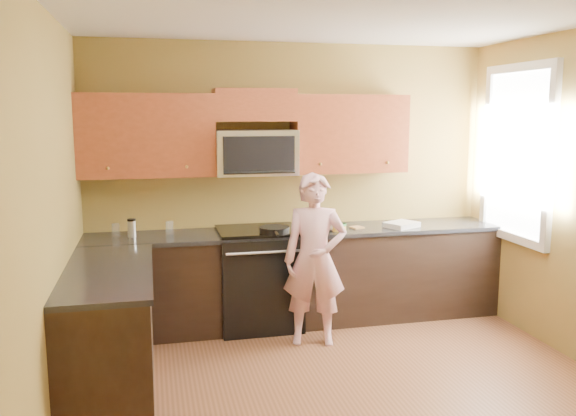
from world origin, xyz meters
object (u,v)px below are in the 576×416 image
object	(u,v)px
microwave	(255,175)
frying_pan	(274,233)
woman	(315,260)
butter_tub	(339,231)
travel_mug	(132,237)
stove	(259,278)

from	to	relation	value
microwave	frying_pan	xyz separation A→B (m)	(0.11, -0.36, -0.50)
woman	butter_tub	bearing A→B (deg)	63.42
frying_pan	travel_mug	bearing A→B (deg)	173.14
woman	frying_pan	size ratio (longest dim) A/B	3.20
stove	frying_pan	size ratio (longest dim) A/B	2.00
frying_pan	microwave	bearing A→B (deg)	112.14
microwave	butter_tub	distance (m)	0.96
microwave	woman	distance (m)	1.03
frying_pan	butter_tub	bearing A→B (deg)	14.39
woman	stove	bearing A→B (deg)	142.69
stove	butter_tub	bearing A→B (deg)	-9.77
microwave	travel_mug	world-z (taller)	microwave
frying_pan	stove	bearing A→B (deg)	120.21
microwave	travel_mug	distance (m)	1.27
butter_tub	travel_mug	size ratio (longest dim) A/B	0.81
stove	travel_mug	size ratio (longest dim) A/B	5.78
travel_mug	woman	bearing A→B (deg)	-20.12
frying_pan	butter_tub	distance (m)	0.66
butter_tub	travel_mug	bearing A→B (deg)	174.73
microwave	frying_pan	distance (m)	0.62
microwave	woman	bearing A→B (deg)	-57.99
frying_pan	woman	bearing A→B (deg)	-38.83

